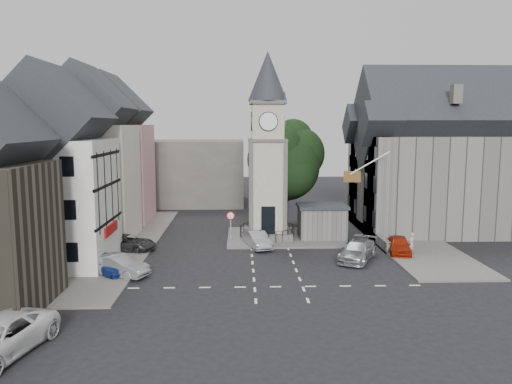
{
  "coord_description": "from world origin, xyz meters",
  "views": [
    {
      "loc": [
        -2.34,
        -35.48,
        10.09
      ],
      "look_at": [
        -1.09,
        5.0,
        4.55
      ],
      "focal_mm": 35.0,
      "sensor_mm": 36.0,
      "label": 1
    }
  ],
  "objects_px": {
    "clock_tower": "(267,147)",
    "pedestrian": "(411,244)",
    "stone_shelter": "(322,222)",
    "car_west_blue": "(106,264)",
    "car_east_red": "(399,245)"
  },
  "relations": [
    {
      "from": "car_west_blue",
      "to": "car_east_red",
      "type": "bearing_deg",
      "value": -36.35
    },
    {
      "from": "stone_shelter",
      "to": "car_west_blue",
      "type": "xyz_separation_m",
      "value": [
        -16.3,
        -9.87,
        -0.84
      ]
    },
    {
      "from": "pedestrian",
      "to": "car_east_red",
      "type": "bearing_deg",
      "value": -52.62
    },
    {
      "from": "clock_tower",
      "to": "pedestrian",
      "type": "distance_m",
      "value": 14.41
    },
    {
      "from": "clock_tower",
      "to": "stone_shelter",
      "type": "bearing_deg",
      "value": -5.84
    },
    {
      "from": "stone_shelter",
      "to": "pedestrian",
      "type": "distance_m",
      "value": 8.25
    },
    {
      "from": "car_west_blue",
      "to": "pedestrian",
      "type": "xyz_separation_m",
      "value": [
        22.41,
        4.37,
        0.15
      ]
    },
    {
      "from": "car_east_red",
      "to": "clock_tower",
      "type": "bearing_deg",
      "value": 161.84
    },
    {
      "from": "clock_tower",
      "to": "pedestrian",
      "type": "bearing_deg",
      "value": -28.78
    },
    {
      "from": "car_east_red",
      "to": "pedestrian",
      "type": "relative_size",
      "value": 2.35
    },
    {
      "from": "clock_tower",
      "to": "car_west_blue",
      "type": "relative_size",
      "value": 3.92
    },
    {
      "from": "stone_shelter",
      "to": "car_east_red",
      "type": "height_order",
      "value": "stone_shelter"
    },
    {
      "from": "car_east_red",
      "to": "pedestrian",
      "type": "xyz_separation_m",
      "value": [
        0.85,
        -0.3,
        0.17
      ]
    },
    {
      "from": "clock_tower",
      "to": "pedestrian",
      "type": "height_order",
      "value": "clock_tower"
    },
    {
      "from": "stone_shelter",
      "to": "car_west_blue",
      "type": "bearing_deg",
      "value": -148.81
    }
  ]
}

